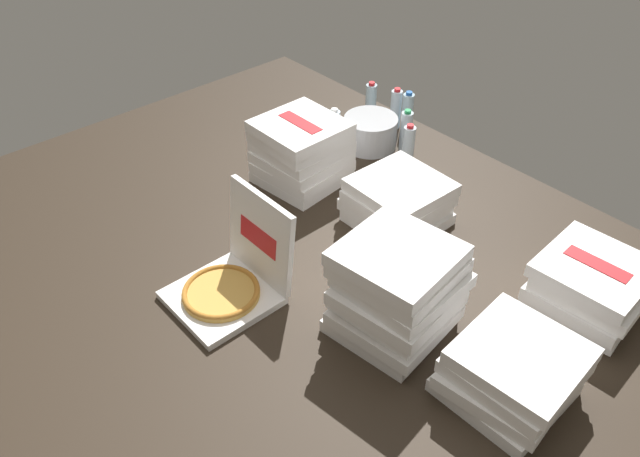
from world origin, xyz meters
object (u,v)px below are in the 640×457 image
(water_bottle_1, at_px, (317,134))
(water_bottle_3, at_px, (396,109))
(water_bottle_5, at_px, (407,112))
(pizza_stack_center_far, at_px, (397,291))
(water_bottle_6, at_px, (408,146))
(water_bottle_0, at_px, (406,131))
(water_bottle_2, at_px, (334,130))
(pizza_stack_right_far, at_px, (398,202))
(pizza_stack_right_near, at_px, (302,152))
(pizza_stack_left_near, at_px, (512,372))
(pizza_stack_left_far, at_px, (591,286))
(open_pizza_box, at_px, (233,277))
(water_bottle_4, at_px, (371,102))
(ice_bucket, at_px, (370,132))

(water_bottle_1, bearing_deg, water_bottle_3, 81.03)
(water_bottle_5, bearing_deg, pizza_stack_center_far, -49.50)
(pizza_stack_center_far, bearing_deg, water_bottle_6, 129.72)
(water_bottle_0, relative_size, water_bottle_2, 1.00)
(pizza_stack_center_far, bearing_deg, water_bottle_3, 132.93)
(pizza_stack_right_far, distance_m, water_bottle_1, 0.64)
(pizza_stack_right_near, height_order, water_bottle_1, pizza_stack_right_near)
(pizza_stack_right_near, height_order, pizza_stack_right_far, pizza_stack_right_near)
(pizza_stack_left_near, bearing_deg, water_bottle_3, 145.11)
(pizza_stack_right_near, xyz_separation_m, pizza_stack_center_far, (0.90, -0.35, 0.02))
(pizza_stack_left_far, xyz_separation_m, water_bottle_2, (-1.39, 0.06, 0.00))
(open_pizza_box, bearing_deg, pizza_stack_right_near, 121.03)
(pizza_stack_right_far, height_order, water_bottle_4, water_bottle_4)
(open_pizza_box, bearing_deg, water_bottle_1, 121.41)
(pizza_stack_left_far, height_order, pizza_stack_center_far, pizza_stack_center_far)
(pizza_stack_left_far, relative_size, pizza_stack_right_far, 1.10)
(water_bottle_6, bearing_deg, open_pizza_box, -81.54)
(water_bottle_0, relative_size, water_bottle_3, 1.00)
(water_bottle_6, bearing_deg, water_bottle_3, 142.19)
(open_pizza_box, relative_size, water_bottle_4, 1.82)
(pizza_stack_right_near, xyz_separation_m, water_bottle_6, (0.23, 0.45, -0.05))
(pizza_stack_left_far, height_order, water_bottle_5, water_bottle_5)
(water_bottle_2, bearing_deg, pizza_stack_center_far, -32.74)
(pizza_stack_right_near, bearing_deg, pizza_stack_left_far, 10.41)
(water_bottle_2, bearing_deg, water_bottle_1, -104.00)
(pizza_stack_left_far, relative_size, pizza_stack_right_near, 1.05)
(pizza_stack_center_far, distance_m, water_bottle_4, 1.47)
(water_bottle_3, bearing_deg, water_bottle_5, 13.98)
(water_bottle_5, bearing_deg, ice_bucket, -93.89)
(pizza_stack_right_near, distance_m, ice_bucket, 0.45)
(pizza_stack_left_near, relative_size, pizza_stack_right_near, 1.03)
(pizza_stack_right_far, relative_size, water_bottle_3, 1.69)
(pizza_stack_left_near, distance_m, water_bottle_5, 1.64)
(pizza_stack_left_far, bearing_deg, water_bottle_1, -178.74)
(water_bottle_6, bearing_deg, pizza_stack_center_far, -50.28)
(water_bottle_2, bearing_deg, open_pizza_box, -62.19)
(water_bottle_3, distance_m, water_bottle_6, 0.37)
(pizza_stack_right_far, bearing_deg, water_bottle_5, 129.39)
(pizza_stack_left_near, xyz_separation_m, water_bottle_1, (-1.46, 0.49, 0.00))
(pizza_stack_right_far, bearing_deg, pizza_stack_center_far, -48.08)
(pizza_stack_right_far, xyz_separation_m, water_bottle_3, (-0.56, 0.58, 0.00))
(open_pizza_box, distance_m, water_bottle_6, 1.13)
(pizza_stack_right_far, xyz_separation_m, water_bottle_5, (-0.49, 0.60, 0.00))
(water_bottle_2, xyz_separation_m, water_bottle_5, (0.12, 0.40, 0.00))
(pizza_stack_right_near, bearing_deg, water_bottle_0, 76.60)
(pizza_stack_left_near, distance_m, water_bottle_6, 1.32)
(pizza_stack_left_near, distance_m, water_bottle_2, 1.55)
(pizza_stack_center_far, distance_m, water_bottle_1, 1.18)
(pizza_stack_left_near, height_order, pizza_stack_right_near, pizza_stack_right_near)
(open_pizza_box, relative_size, pizza_stack_left_far, 0.98)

